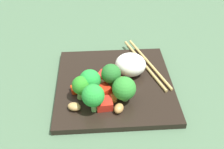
{
  "coord_description": "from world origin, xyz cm",
  "views": [
    {
      "loc": [
        -45.88,
        4.63,
        41.52
      ],
      "look_at": [
        0.47,
        0.54,
        3.36
      ],
      "focal_mm": 43.33,
      "sensor_mm": 36.0,
      "label": 1
    }
  ],
  "objects_px": {
    "carrot_slice_2": "(86,82)",
    "chopstick_pair": "(146,63)",
    "broccoli_floret_3": "(111,74)",
    "square_plate": "(115,85)",
    "rice_mound": "(130,65)"
  },
  "relations": [
    {
      "from": "square_plate",
      "to": "chopstick_pair",
      "type": "height_order",
      "value": "chopstick_pair"
    },
    {
      "from": "rice_mound",
      "to": "broccoli_floret_3",
      "type": "distance_m",
      "value": 0.07
    },
    {
      "from": "square_plate",
      "to": "carrot_slice_2",
      "type": "height_order",
      "value": "carrot_slice_2"
    },
    {
      "from": "carrot_slice_2",
      "to": "broccoli_floret_3",
      "type": "bearing_deg",
      "value": -110.41
    },
    {
      "from": "square_plate",
      "to": "broccoli_floret_3",
      "type": "distance_m",
      "value": 0.05
    },
    {
      "from": "broccoli_floret_3",
      "to": "square_plate",
      "type": "bearing_deg",
      "value": -27.31
    },
    {
      "from": "broccoli_floret_3",
      "to": "carrot_slice_2",
      "type": "distance_m",
      "value": 0.07
    },
    {
      "from": "square_plate",
      "to": "broccoli_floret_3",
      "type": "bearing_deg",
      "value": 152.69
    },
    {
      "from": "carrot_slice_2",
      "to": "chopstick_pair",
      "type": "distance_m",
      "value": 0.16
    },
    {
      "from": "broccoli_floret_3",
      "to": "carrot_slice_2",
      "type": "relative_size",
      "value": 3.04
    },
    {
      "from": "chopstick_pair",
      "to": "carrot_slice_2",
      "type": "bearing_deg",
      "value": 94.31
    },
    {
      "from": "square_plate",
      "to": "chopstick_pair",
      "type": "relative_size",
      "value": 1.25
    },
    {
      "from": "square_plate",
      "to": "broccoli_floret_3",
      "type": "relative_size",
      "value": 4.12
    },
    {
      "from": "rice_mound",
      "to": "carrot_slice_2",
      "type": "distance_m",
      "value": 0.11
    },
    {
      "from": "broccoli_floret_3",
      "to": "chopstick_pair",
      "type": "relative_size",
      "value": 0.3
    }
  ]
}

